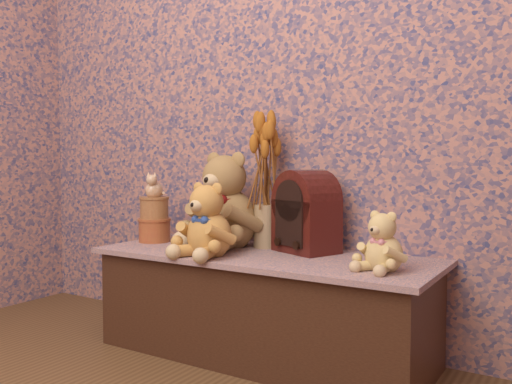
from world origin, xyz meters
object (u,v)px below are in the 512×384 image
cathedral_radio (306,211)px  teddy_large (227,196)px  teddy_small (384,239)px  ceramic_vase (266,226)px  cat_figurine (154,185)px  biscuit_tin_lower (154,230)px  teddy_medium (209,216)px

cathedral_radio → teddy_large: bearing=-150.5°
teddy_small → cathedral_radio: 0.42m
teddy_small → ceramic_vase: teddy_small is taller
cathedral_radio → cat_figurine: cathedral_radio is taller
teddy_small → biscuit_tin_lower: bearing=-166.7°
teddy_medium → cathedral_radio: 0.38m
teddy_medium → biscuit_tin_lower: 0.45m
cathedral_radio → teddy_medium: bearing=-113.6°
cat_figurine → teddy_large: bearing=-10.6°
teddy_small → cat_figurine: size_ratio=1.83×
teddy_large → cathedral_radio: 0.35m
biscuit_tin_lower → cat_figurine: cat_figurine is taller
biscuit_tin_lower → teddy_large: bearing=11.5°
teddy_large → cat_figurine: bearing=-163.0°
cathedral_radio → cat_figurine: (-0.69, -0.11, 0.09)m
cathedral_radio → biscuit_tin_lower: size_ratio=2.35×
ceramic_vase → biscuit_tin_lower: size_ratio=1.29×
teddy_medium → cat_figurine: bearing=164.8°
ceramic_vase → cat_figurine: size_ratio=1.55×
teddy_medium → ceramic_vase: bearing=78.4°
teddy_small → ceramic_vase: size_ratio=1.18×
teddy_medium → teddy_small: teddy_medium is taller
teddy_small → cathedral_radio: (-0.37, 0.19, 0.06)m
cathedral_radio → biscuit_tin_lower: bearing=-148.2°
cathedral_radio → biscuit_tin_lower: (-0.69, -0.11, -0.11)m
teddy_medium → ceramic_vase: 0.30m
biscuit_tin_lower → ceramic_vase: bearing=14.6°
teddy_large → teddy_small: bearing=-5.9°
teddy_small → cathedral_radio: size_ratio=0.65×
teddy_small → biscuit_tin_lower: (-1.06, 0.08, -0.05)m
cathedral_radio → cat_figurine: size_ratio=2.82×
teddy_medium → biscuit_tin_lower: size_ratio=2.16×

